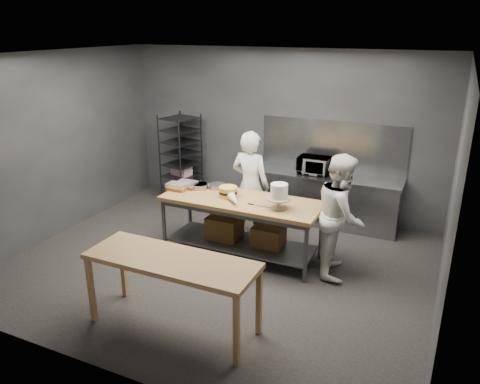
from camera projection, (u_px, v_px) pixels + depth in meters
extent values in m
plane|color=black|center=(219.00, 264.00, 6.97)|extent=(6.00, 6.00, 0.00)
cube|color=#4C4F54|center=(279.00, 132.00, 8.60)|extent=(6.00, 0.04, 3.00)
cube|color=brown|center=(241.00, 201.00, 6.97)|extent=(2.40, 0.90, 0.06)
cube|color=#47494C|center=(241.00, 243.00, 7.20)|extent=(2.25, 0.75, 0.03)
cylinder|color=#47494C|center=(164.00, 226.00, 7.24)|extent=(0.06, 0.06, 0.86)
cylinder|color=#47494C|center=(190.00, 209.00, 7.91)|extent=(0.06, 0.06, 0.86)
cylinder|color=#47494C|center=(306.00, 255.00, 6.34)|extent=(0.06, 0.06, 0.86)
cylinder|color=#47494C|center=(321.00, 233.00, 7.01)|extent=(0.06, 0.06, 0.86)
cube|color=brown|center=(224.00, 227.00, 7.30)|extent=(0.50, 0.40, 0.35)
cube|color=brown|center=(269.00, 236.00, 7.07)|extent=(0.45, 0.38, 0.30)
cube|color=olive|center=(171.00, 261.00, 5.25)|extent=(2.00, 0.70, 0.06)
cube|color=olive|center=(91.00, 290.00, 5.52)|extent=(0.06, 0.06, 0.84)
cube|color=olive|center=(123.00, 267.00, 6.04)|extent=(0.06, 0.06, 0.84)
cube|color=olive|center=(236.00, 331.00, 4.77)|extent=(0.06, 0.06, 0.84)
cube|color=olive|center=(259.00, 302.00, 5.29)|extent=(0.06, 0.06, 0.84)
cube|color=slate|center=(326.00, 176.00, 8.14)|extent=(2.60, 0.60, 0.04)
cube|color=slate|center=(324.00, 200.00, 8.29)|extent=(2.56, 0.56, 0.86)
cube|color=slate|center=(332.00, 146.00, 8.24)|extent=(2.60, 0.02, 0.90)
cube|color=black|center=(181.00, 159.00, 9.22)|extent=(0.73, 0.77, 1.75)
cube|color=silver|center=(182.00, 175.00, 9.33)|extent=(0.42, 0.32, 0.45)
imported|color=white|center=(250.00, 186.00, 7.58)|extent=(0.70, 0.50, 1.81)
imported|color=silver|center=(341.00, 215.00, 6.49)|extent=(0.81, 0.96, 1.75)
imported|color=black|center=(314.00, 165.00, 8.17)|extent=(0.54, 0.37, 0.30)
cylinder|color=#A49B83|center=(279.00, 208.00, 6.60)|extent=(0.20, 0.20, 0.02)
cylinder|color=#A49B83|center=(279.00, 203.00, 6.58)|extent=(0.06, 0.06, 0.12)
cylinder|color=#A49B83|center=(279.00, 199.00, 6.56)|extent=(0.34, 0.34, 0.02)
cylinder|color=silver|center=(279.00, 191.00, 6.52)|extent=(0.24, 0.24, 0.21)
cylinder|color=gold|center=(228.00, 195.00, 7.05)|extent=(0.28, 0.28, 0.06)
cylinder|color=black|center=(228.00, 192.00, 7.03)|extent=(0.28, 0.28, 0.04)
cylinder|color=gold|center=(228.00, 189.00, 7.01)|extent=(0.28, 0.28, 0.06)
cylinder|color=gray|center=(199.00, 186.00, 7.42)|extent=(0.27, 0.27, 0.07)
cylinder|color=gray|center=(217.00, 186.00, 7.40)|extent=(0.26, 0.26, 0.07)
cylinder|color=gray|center=(190.00, 184.00, 7.49)|extent=(0.25, 0.25, 0.07)
cylinder|color=gray|center=(200.00, 186.00, 7.41)|extent=(0.26, 0.26, 0.07)
cone|color=silver|center=(234.00, 200.00, 6.74)|extent=(0.33, 0.37, 0.12)
cube|color=slate|center=(262.00, 206.00, 6.68)|extent=(0.28, 0.02, 0.00)
cube|color=black|center=(251.00, 204.00, 6.75)|extent=(0.09, 0.02, 0.02)
cube|color=#94551D|center=(177.00, 189.00, 7.34)|extent=(0.30, 0.20, 0.05)
cube|color=silver|center=(177.00, 185.00, 7.32)|extent=(0.31, 0.21, 0.06)
cube|color=#94551D|center=(187.00, 186.00, 7.43)|extent=(0.30, 0.20, 0.05)
cube|color=silver|center=(187.00, 183.00, 7.41)|extent=(0.31, 0.21, 0.06)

